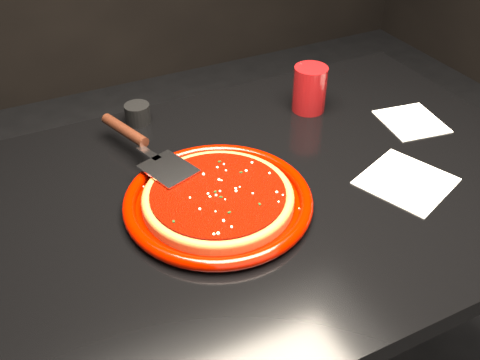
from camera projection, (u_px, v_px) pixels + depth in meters
name	position (u px, v px, depth m)	size (l,w,h in m)	color
table	(261.00, 309.00, 1.28)	(1.20, 0.80, 0.75)	black
plate	(218.00, 201.00, 0.99)	(0.35, 0.35, 0.03)	#720700
pizza_crust	(218.00, 199.00, 0.99)	(0.28, 0.28, 0.01)	brown
pizza_crust_rim	(218.00, 196.00, 0.98)	(0.28, 0.28, 0.02)	brown
pizza_sauce	(218.00, 194.00, 0.98)	(0.25, 0.25, 0.01)	#6E0800
parmesan_dusting	(218.00, 191.00, 0.98)	(0.24, 0.24, 0.01)	beige
basil_flecks	(218.00, 191.00, 0.98)	(0.22, 0.22, 0.00)	black
pizza_server	(146.00, 146.00, 1.08)	(0.10, 0.34, 0.03)	silver
cup	(310.00, 89.00, 1.25)	(0.08, 0.08, 0.11)	maroon
napkin_a	(406.00, 181.00, 1.05)	(0.16, 0.16, 0.00)	white
napkin_b	(411.00, 121.00, 1.23)	(0.13, 0.14, 0.00)	white
ramekin	(138.00, 114.00, 1.22)	(0.06, 0.06, 0.04)	black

